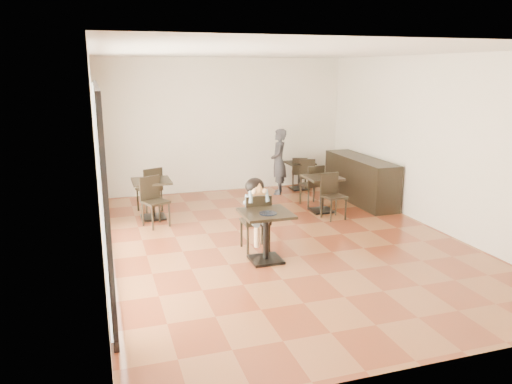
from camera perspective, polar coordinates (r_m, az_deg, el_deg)
name	(u,v)px	position (r m, az deg, el deg)	size (l,w,h in m)	color
floor	(282,241)	(8.83, 2.98, -5.57)	(6.00, 8.00, 0.01)	brown
ceiling	(284,52)	(8.32, 3.27, 15.67)	(6.00, 8.00, 0.01)	silver
wall_back	(224,126)	(12.21, -3.65, 7.59)	(6.00, 0.01, 3.20)	silver
wall_front	(435,215)	(4.99, 19.75, -2.54)	(6.00, 0.01, 3.20)	silver
wall_left	(97,161)	(7.88, -17.75, 3.45)	(0.01, 8.00, 3.20)	silver
wall_right	(434,143)	(9.90, 19.64, 5.32)	(0.01, 8.00, 3.20)	silver
storefront_window	(100,180)	(7.43, -17.36, 1.29)	(0.04, 4.50, 2.60)	white
child_table	(266,237)	(7.79, 1.13, -5.13)	(0.76, 0.76, 0.80)	black
child_chair	(255,222)	(8.26, -0.11, -3.42)	(0.43, 0.43, 0.96)	black
child	(255,215)	(8.22, -0.11, -2.59)	(0.43, 0.61, 1.21)	slate
plate	(268,213)	(7.58, 1.39, -2.45)	(0.27, 0.27, 0.02)	black
pizza_slice	(259,191)	(7.93, 0.31, 0.11)	(0.28, 0.22, 0.06)	tan
adult_patron	(279,162)	(11.95, 2.61, 3.50)	(0.57, 0.37, 1.56)	#38383D
cafe_table_mid	(322,194)	(10.57, 7.55, -0.24)	(0.71, 0.71, 0.76)	black
cafe_table_left	(152,199)	(10.21, -11.76, -0.83)	(0.75, 0.75, 0.79)	black
cafe_table_back	(299,176)	(12.51, 4.97, 1.87)	(0.65, 0.65, 0.68)	black
chair_mid_a	(311,185)	(11.04, 6.35, 0.81)	(0.41, 0.41, 0.91)	black
chair_mid_b	(334,197)	(10.08, 8.90, -0.55)	(0.41, 0.41, 0.91)	black
chair_left_a	(149,189)	(10.72, -12.11, 0.30)	(0.43, 0.43, 0.95)	black
chair_left_b	(155,202)	(9.66, -11.42, -1.16)	(0.43, 0.43, 0.95)	black
chair_back_a	(299,173)	(12.50, 4.98, 2.18)	(0.37, 0.37, 0.82)	black
chair_back_b	(308,177)	(12.04, 5.91, 1.71)	(0.37, 0.37, 0.82)	black
service_counter	(360,180)	(11.54, 11.83, 1.40)	(0.60, 2.40, 1.00)	black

